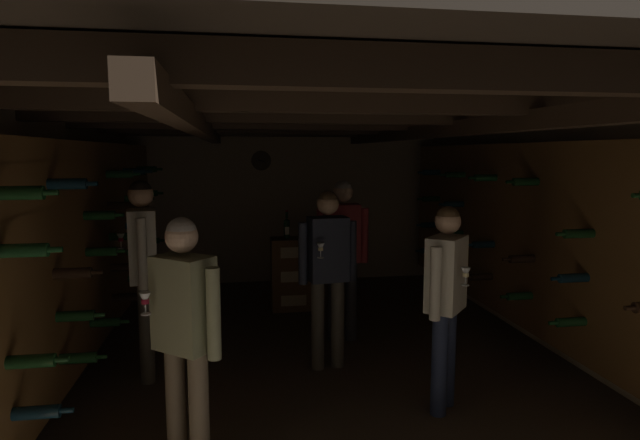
% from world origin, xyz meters
% --- Properties ---
extents(ground_plane, '(8.40, 8.40, 0.00)m').
position_xyz_m(ground_plane, '(0.00, 0.00, 0.00)').
color(ground_plane, brown).
extents(room_shell, '(4.72, 6.52, 2.41)m').
position_xyz_m(room_shell, '(-0.00, 0.27, 1.43)').
color(room_shell, tan).
rests_on(room_shell, ground_plane).
extents(wine_crate_stack, '(0.52, 0.35, 0.90)m').
position_xyz_m(wine_crate_stack, '(-0.09, 1.72, 0.45)').
color(wine_crate_stack, brown).
rests_on(wine_crate_stack, ground_plane).
extents(display_bottle, '(0.08, 0.08, 0.35)m').
position_xyz_m(display_bottle, '(-0.15, 1.73, 1.04)').
color(display_bottle, '#194723').
rests_on(display_bottle, wine_crate_stack).
extents(person_host_center, '(0.54, 0.36, 1.62)m').
position_xyz_m(person_host_center, '(0.03, -0.16, 0.98)').
color(person_host_center, '#4C473D').
rests_on(person_host_center, ground_plane).
extents(person_guest_near_right, '(0.39, 0.46, 1.57)m').
position_xyz_m(person_guest_near_right, '(0.77, -1.09, 0.94)').
color(person_guest_near_right, '#232D4C').
rests_on(person_guest_near_right, ground_plane).
extents(person_guest_mid_left, '(0.36, 0.54, 1.73)m').
position_xyz_m(person_guest_mid_left, '(-1.56, -0.14, 1.05)').
color(person_guest_mid_left, '#4C473D').
rests_on(person_guest_mid_left, ground_plane).
extents(person_guest_near_left, '(0.46, 0.39, 1.58)m').
position_xyz_m(person_guest_near_left, '(-1.08, -1.62, 0.95)').
color(person_guest_near_left, brown).
rests_on(person_guest_near_left, ground_plane).
extents(person_guest_far_right, '(0.54, 0.32, 1.68)m').
position_xyz_m(person_guest_far_right, '(0.31, 0.51, 1.02)').
color(person_guest_far_right, '#2D2D33').
rests_on(person_guest_far_right, ground_plane).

